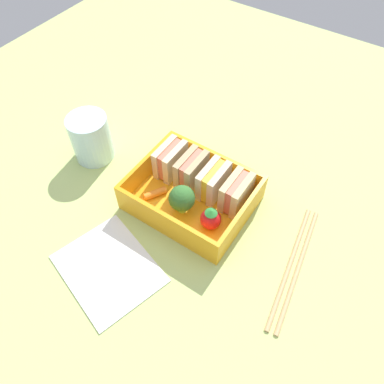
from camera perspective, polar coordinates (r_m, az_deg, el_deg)
ground_plane at (r=59.01cm, az=0.00°, el=-2.19°), size 120.00×120.00×2.00cm
bento_tray at (r=57.71cm, az=0.00°, el=-1.27°), size 17.59×14.17×1.20cm
bento_rim at (r=55.67cm, az=0.00°, el=0.28°), size 17.59×14.17×3.90cm
sandwich_left at (r=58.90cm, az=-3.31°, el=4.96°), size 3.03×5.56×5.13cm
sandwich_center_left at (r=57.35cm, az=-0.10°, el=3.35°), size 3.03×5.56×5.13cm
sandwich_center at (r=56.04cm, az=3.26°, el=1.66°), size 3.03×5.56×5.13cm
sandwich_center_right at (r=54.98cm, az=6.76°, el=-0.12°), size 3.03×5.56×5.13cm
carrot_stick_far_left at (r=57.34cm, az=-5.63°, el=-0.20°), size 2.77×3.61×1.12cm
broccoli_floret at (r=53.77cm, az=-1.68°, el=-0.96°), size 3.88×3.88×4.80cm
strawberry_far_left at (r=53.15cm, az=2.86°, el=-4.07°), size 3.05×3.05×3.65cm
chopstick_pair at (r=54.09cm, az=15.34°, el=-10.75°), size 4.71×20.16×0.70cm
drinking_glass at (r=64.00cm, az=-15.14°, el=7.96°), size 6.53×6.53×8.01cm
folded_napkin at (r=53.46cm, az=-12.60°, el=-11.26°), size 16.35×14.59×0.40cm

